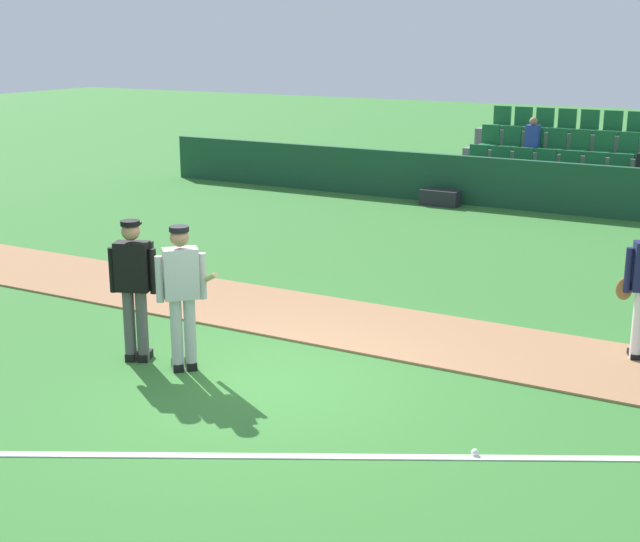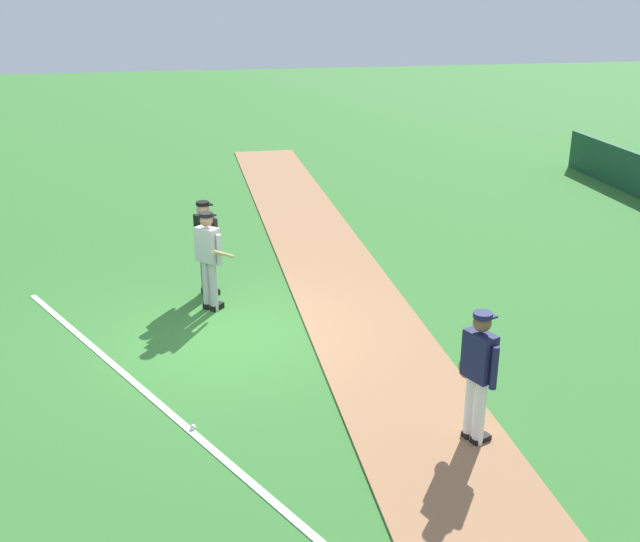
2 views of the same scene
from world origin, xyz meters
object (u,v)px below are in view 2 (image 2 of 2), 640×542
at_px(batter_grey_jersey, 209,257).
at_px(runner_navy_jersey, 477,373).
at_px(umpire_home_plate, 206,243).
at_px(baseball, 193,427).

xyz_separation_m(batter_grey_jersey, runner_navy_jersey, (4.69, 2.96, -0.01)).
distance_m(umpire_home_plate, runner_navy_jersey, 6.17).
height_order(batter_grey_jersey, baseball, batter_grey_jersey).
relative_size(umpire_home_plate, runner_navy_jersey, 1.00).
xyz_separation_m(batter_grey_jersey, umpire_home_plate, (-0.71, -0.02, 0.03)).
xyz_separation_m(batter_grey_jersey, baseball, (3.78, -0.45, -0.93)).
bearing_deg(runner_navy_jersey, umpire_home_plate, -151.17).
xyz_separation_m(runner_navy_jersey, baseball, (-0.91, -3.41, -0.93)).
bearing_deg(runner_navy_jersey, baseball, -104.96).
bearing_deg(batter_grey_jersey, baseball, -6.82).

